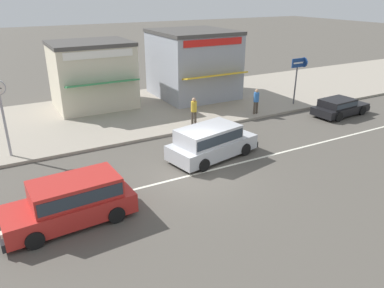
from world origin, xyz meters
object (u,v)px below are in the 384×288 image
at_px(hatchback_black_3, 339,106).
at_px(arrow_signboard, 303,65).
at_px(minivan_red_4, 72,200).
at_px(shopfront_corner_warung, 193,63).
at_px(shopfront_mid_block, 92,74).
at_px(street_clock, 0,100).
at_px(pedestrian_mid_kerb, 194,109).
at_px(pedestrian_by_shop, 256,100).
at_px(minivan_silver_2, 211,141).

bearing_deg(hatchback_black_3, arrow_signboard, 100.02).
height_order(minivan_red_4, shopfront_corner_warung, shopfront_corner_warung).
height_order(shopfront_corner_warung, shopfront_mid_block, shopfront_corner_warung).
xyz_separation_m(street_clock, pedestrian_mid_kerb, (9.80, -0.34, -1.78)).
bearing_deg(pedestrian_by_shop, minivan_red_4, -153.42).
distance_m(shopfront_corner_warung, shopfront_mid_block, 7.24).
bearing_deg(pedestrian_mid_kerb, hatchback_black_3, -15.20).
height_order(hatchback_black_3, shopfront_corner_warung, shopfront_corner_warung).
relative_size(street_clock, arrow_signboard, 1.15).
distance_m(minivan_silver_2, street_clock, 9.74).
bearing_deg(pedestrian_by_shop, minivan_silver_2, -144.97).
bearing_deg(shopfront_corner_warung, arrow_signboard, -44.67).
bearing_deg(minivan_silver_2, shopfront_mid_block, 103.61).
bearing_deg(hatchback_black_3, shopfront_corner_warung, 125.61).
height_order(pedestrian_by_shop, shopfront_corner_warung, shopfront_corner_warung).
height_order(hatchback_black_3, pedestrian_mid_kerb, pedestrian_mid_kerb).
bearing_deg(pedestrian_mid_kerb, shopfront_mid_block, 121.05).
relative_size(arrow_signboard, pedestrian_by_shop, 1.98).
bearing_deg(arrow_signboard, pedestrian_by_shop, -173.36).
xyz_separation_m(minivan_silver_2, minivan_red_4, (-6.95, -2.30, -0.00)).
height_order(minivan_silver_2, hatchback_black_3, minivan_silver_2).
height_order(hatchback_black_3, pedestrian_by_shop, pedestrian_by_shop).
xyz_separation_m(minivan_red_4, street_clock, (-1.46, 6.78, 2.03)).
height_order(minivan_silver_2, minivan_red_4, same).
xyz_separation_m(hatchback_black_3, arrow_signboard, (-0.53, 2.98, 2.21)).
distance_m(minivan_red_4, street_clock, 7.23).
relative_size(pedestrian_mid_kerb, shopfront_mid_block, 0.32).
distance_m(minivan_silver_2, minivan_red_4, 7.32).
bearing_deg(minivan_red_4, street_clock, 102.14).
bearing_deg(minivan_silver_2, pedestrian_mid_kerb, 71.49).
distance_m(minivan_silver_2, shopfront_corner_warung, 11.17).
bearing_deg(street_clock, pedestrian_by_shop, -1.47).
bearing_deg(street_clock, shopfront_corner_warung, 23.18).
distance_m(hatchback_black_3, pedestrian_by_shop, 5.38).
distance_m(hatchback_black_3, pedestrian_mid_kerb, 9.58).
height_order(street_clock, shopfront_mid_block, shopfront_mid_block).
relative_size(minivan_silver_2, shopfront_mid_block, 0.94).
xyz_separation_m(arrow_signboard, pedestrian_mid_kerb, (-8.71, -0.47, -1.70)).
bearing_deg(street_clock, pedestrian_mid_kerb, -2.01).
bearing_deg(minivan_red_4, minivan_silver_2, 18.30).
xyz_separation_m(minivan_red_4, shopfront_mid_block, (4.34, 13.08, 1.45)).
distance_m(street_clock, shopfront_mid_block, 8.58).
height_order(minivan_red_4, street_clock, street_clock).
bearing_deg(arrow_signboard, minivan_red_4, -157.93).
xyz_separation_m(arrow_signboard, shopfront_mid_block, (-12.70, 6.17, -0.50)).
relative_size(shopfront_corner_warung, shopfront_mid_block, 1.26).
bearing_deg(shopfront_mid_block, shopfront_corner_warung, -5.78).
bearing_deg(arrow_signboard, shopfront_mid_block, 154.10).
height_order(hatchback_black_3, minivan_red_4, minivan_red_4).
height_order(pedestrian_mid_kerb, shopfront_mid_block, shopfront_mid_block).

